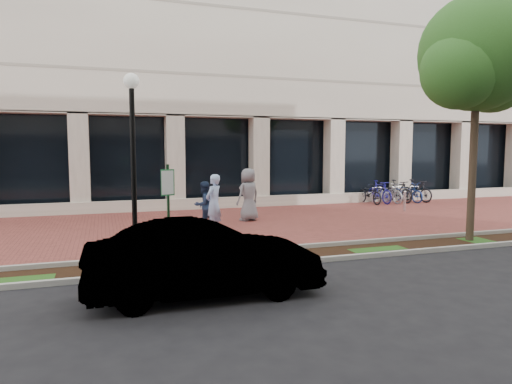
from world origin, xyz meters
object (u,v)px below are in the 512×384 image
object	(u,v)px
pedestrian_mid	(204,205)
bike_rack_cluster	(393,192)
street_tree	(478,61)
pedestrian_right	(248,195)
lamppost	(133,158)
pedestrian_left	(214,203)
parking_sign	(168,200)
locked_bicycle	(170,244)
bollard	(405,201)
sedan_near_curb	(204,259)

from	to	relation	value
pedestrian_mid	bike_rack_cluster	world-z (taller)	pedestrian_mid
street_tree	pedestrian_right	bearing A→B (deg)	132.40
lamppost	pedestrian_right	distance (m)	7.11
lamppost	pedestrian_left	size ratio (longest dim) A/B	2.35
parking_sign	locked_bicycle	distance (m)	1.05
parking_sign	street_tree	size ratio (longest dim) A/B	0.33
pedestrian_mid	pedestrian_right	distance (m)	2.24
pedestrian_right	bollard	world-z (taller)	pedestrian_right
parking_sign	locked_bicycle	size ratio (longest dim) A/B	1.38
street_tree	sedan_near_curb	world-z (taller)	street_tree
parking_sign	bollard	distance (m)	12.41
pedestrian_left	sedan_near_curb	distance (m)	6.64
parking_sign	locked_bicycle	world-z (taller)	parking_sign
pedestrian_right	bike_rack_cluster	world-z (taller)	pedestrian_right
pedestrian_mid	bollard	xyz separation A→B (m)	(9.14, 1.35, -0.34)
parking_sign	lamppost	xyz separation A→B (m)	(-0.76, 0.22, 1.00)
pedestrian_left	sedan_near_curb	xyz separation A→B (m)	(-1.70, -6.41, -0.25)
pedestrian_mid	bollard	distance (m)	9.25
parking_sign	pedestrian_right	bearing A→B (deg)	38.79
locked_bicycle	pedestrian_right	world-z (taller)	pedestrian_right
parking_sign	bike_rack_cluster	distance (m)	15.25
locked_bicycle	pedestrian_mid	distance (m)	4.72
bike_rack_cluster	sedan_near_curb	world-z (taller)	sedan_near_curb
pedestrian_right	sedan_near_curb	bearing A→B (deg)	43.62
lamppost	pedestrian_right	world-z (taller)	lamppost
pedestrian_right	bollard	xyz separation A→B (m)	(7.20, 0.26, -0.53)
street_tree	sedan_near_curb	distance (m)	10.07
lamppost	pedestrian_left	distance (m)	4.71
pedestrian_left	pedestrian_right	distance (m)	2.52
pedestrian_mid	lamppost	bearing A→B (deg)	28.09
street_tree	pedestrian_right	world-z (taller)	street_tree
pedestrian_left	locked_bicycle	bearing A→B (deg)	20.23
pedestrian_mid	bike_rack_cluster	xyz separation A→B (m)	(10.66, 4.32, -0.26)
locked_bicycle	bike_rack_cluster	world-z (taller)	bike_rack_cluster
pedestrian_left	bike_rack_cluster	world-z (taller)	pedestrian_left
bollard	pedestrian_mid	bearing A→B (deg)	-171.60
pedestrian_mid	parking_sign	bearing A→B (deg)	37.30
pedestrian_right	bike_rack_cluster	size ratio (longest dim) A/B	0.55
street_tree	pedestrian_mid	distance (m)	9.52
lamppost	bollard	size ratio (longest dim) A/B	4.84
lamppost	sedan_near_curb	distance (m)	3.58
lamppost	bike_rack_cluster	size ratio (longest dim) A/B	1.23
locked_bicycle	pedestrian_left	size ratio (longest dim) A/B	0.90
pedestrian_left	bike_rack_cluster	size ratio (longest dim) A/B	0.52
pedestrian_right	bollard	distance (m)	7.22
pedestrian_mid	sedan_near_curb	world-z (taller)	pedestrian_mid
pedestrian_right	bike_rack_cluster	distance (m)	9.31
locked_bicycle	pedestrian_right	size ratio (longest dim) A/B	0.86
street_tree	pedestrian_left	world-z (taller)	street_tree
pedestrian_mid	pedestrian_right	world-z (taller)	pedestrian_right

